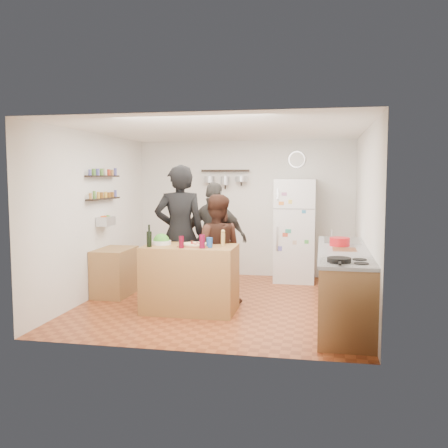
% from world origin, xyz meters
% --- Properties ---
extents(room_shell, '(4.20, 4.20, 4.20)m').
position_xyz_m(room_shell, '(0.00, 0.39, 1.25)').
color(room_shell, brown).
rests_on(room_shell, ground).
extents(prep_island, '(1.25, 0.72, 0.91)m').
position_xyz_m(prep_island, '(-0.34, -0.56, 0.46)').
color(prep_island, olive).
rests_on(prep_island, floor).
extents(pizza_board, '(0.42, 0.34, 0.02)m').
position_xyz_m(pizza_board, '(-0.26, -0.58, 0.92)').
color(pizza_board, brown).
rests_on(pizza_board, prep_island).
extents(pizza, '(0.34, 0.34, 0.02)m').
position_xyz_m(pizza, '(-0.26, -0.58, 0.94)').
color(pizza, '#D1B889').
rests_on(pizza, pizza_board).
extents(salad_bowl, '(0.27, 0.27, 0.05)m').
position_xyz_m(salad_bowl, '(-0.76, -0.51, 0.94)').
color(salad_bowl, silver).
rests_on(salad_bowl, prep_island).
extents(wine_bottle, '(0.07, 0.07, 0.21)m').
position_xyz_m(wine_bottle, '(-0.84, -0.78, 1.01)').
color(wine_bottle, black).
rests_on(wine_bottle, prep_island).
extents(wine_glass_near, '(0.07, 0.07, 0.16)m').
position_xyz_m(wine_glass_near, '(-0.39, -0.80, 0.99)').
color(wine_glass_near, '#4F0616').
rests_on(wine_glass_near, prep_island).
extents(wine_glass_far, '(0.07, 0.07, 0.18)m').
position_xyz_m(wine_glass_far, '(-0.12, -0.76, 1.00)').
color(wine_glass_far, '#560720').
rests_on(wine_glass_far, prep_island).
extents(pepper_mill, '(0.06, 0.06, 0.18)m').
position_xyz_m(pepper_mill, '(0.11, -0.51, 1.00)').
color(pepper_mill, '#9F8042').
rests_on(pepper_mill, prep_island).
extents(salt_canister, '(0.08, 0.08, 0.13)m').
position_xyz_m(salt_canister, '(-0.04, -0.68, 0.98)').
color(salt_canister, navy).
rests_on(salt_canister, prep_island).
extents(person_left, '(0.85, 0.69, 2.02)m').
position_xyz_m(person_left, '(-0.64, -0.02, 1.01)').
color(person_left, black).
rests_on(person_left, floor).
extents(person_center, '(0.82, 0.67, 1.59)m').
position_xyz_m(person_center, '(-0.08, -0.11, 0.80)').
color(person_center, black).
rests_on(person_center, floor).
extents(person_back, '(1.08, 0.58, 1.76)m').
position_xyz_m(person_back, '(-0.23, 0.54, 0.88)').
color(person_back, '#2C2A27').
rests_on(person_back, floor).
extents(counter_run, '(0.63, 2.63, 0.90)m').
position_xyz_m(counter_run, '(1.70, -0.55, 0.45)').
color(counter_run, '#9E7042').
rests_on(counter_run, floor).
extents(stove_top, '(0.60, 0.62, 0.02)m').
position_xyz_m(stove_top, '(1.70, -1.50, 0.91)').
color(stove_top, white).
rests_on(stove_top, counter_run).
extents(skillet, '(0.26, 0.26, 0.05)m').
position_xyz_m(skillet, '(1.60, -1.57, 0.94)').
color(skillet, black).
rests_on(skillet, stove_top).
extents(sink, '(0.50, 0.80, 0.03)m').
position_xyz_m(sink, '(1.70, 0.30, 0.92)').
color(sink, silver).
rests_on(sink, counter_run).
extents(cutting_board, '(0.30, 0.40, 0.02)m').
position_xyz_m(cutting_board, '(1.70, -0.58, 0.91)').
color(cutting_board, '#9A5A38').
rests_on(cutting_board, counter_run).
extents(red_bowl, '(0.27, 0.27, 0.11)m').
position_xyz_m(red_bowl, '(1.65, -0.26, 0.98)').
color(red_bowl, red).
rests_on(red_bowl, counter_run).
extents(fridge, '(0.70, 0.68, 1.80)m').
position_xyz_m(fridge, '(0.95, 1.75, 0.90)').
color(fridge, white).
rests_on(fridge, floor).
extents(wall_clock, '(0.30, 0.03, 0.30)m').
position_xyz_m(wall_clock, '(0.95, 2.08, 2.15)').
color(wall_clock, silver).
rests_on(wall_clock, back_wall).
extents(spice_shelf_lower, '(0.12, 1.00, 0.02)m').
position_xyz_m(spice_shelf_lower, '(-1.93, 0.20, 1.50)').
color(spice_shelf_lower, black).
rests_on(spice_shelf_lower, left_wall).
extents(spice_shelf_upper, '(0.12, 1.00, 0.02)m').
position_xyz_m(spice_shelf_upper, '(-1.93, 0.20, 1.85)').
color(spice_shelf_upper, black).
rests_on(spice_shelf_upper, left_wall).
extents(produce_basket, '(0.18, 0.35, 0.14)m').
position_xyz_m(produce_basket, '(-1.90, 0.20, 1.15)').
color(produce_basket, silver).
rests_on(produce_basket, left_wall).
extents(side_table, '(0.50, 0.80, 0.73)m').
position_xyz_m(side_table, '(-1.74, 0.13, 0.36)').
color(side_table, olive).
rests_on(side_table, floor).
extents(pot_rack, '(0.90, 0.04, 0.04)m').
position_xyz_m(pot_rack, '(-0.35, 2.00, 1.95)').
color(pot_rack, black).
rests_on(pot_rack, back_wall).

